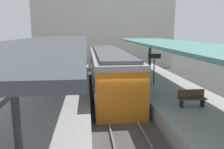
{
  "coord_description": "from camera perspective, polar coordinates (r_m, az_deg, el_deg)",
  "views": [
    {
      "loc": [
        -1.7,
        -11.28,
        4.73
      ],
      "look_at": [
        0.07,
        4.5,
        1.64
      ],
      "focal_mm": 35.51,
      "sensor_mm": 36.0,
      "label": 1
    }
  ],
  "objects": [
    {
      "name": "ground_plane",
      "position": [
        12.35,
        2.03,
        -11.52
      ],
      "size": [
        80.0,
        80.0,
        0.0
      ],
      "primitive_type": "plane",
      "color": "#383835"
    },
    {
      "name": "platform_left",
      "position": [
        12.23,
        -16.12,
        -9.68
      ],
      "size": [
        4.4,
        28.0,
        1.0
      ],
      "primitive_type": "cube",
      "color": "#9E9E99",
      "rests_on": "ground_plane"
    },
    {
      "name": "platform_right",
      "position": [
        13.24,
        18.71,
        -8.23
      ],
      "size": [
        4.4,
        28.0,
        1.0
      ],
      "primitive_type": "cube",
      "color": "#9E9E99",
      "rests_on": "ground_plane"
    },
    {
      "name": "track_ballast",
      "position": [
        12.31,
        2.03,
        -11.09
      ],
      "size": [
        3.2,
        28.0,
        0.2
      ],
      "primitive_type": "cube",
      "color": "#4C4742",
      "rests_on": "ground_plane"
    },
    {
      "name": "rail_near_side",
      "position": [
        12.17,
        -1.37,
        -10.5
      ],
      "size": [
        0.08,
        28.0,
        0.14
      ],
      "primitive_type": "cube",
      "color": "slate",
      "rests_on": "track_ballast"
    },
    {
      "name": "rail_far_side",
      "position": [
        12.37,
        5.39,
        -10.18
      ],
      "size": [
        0.08,
        28.0,
        0.14
      ],
      "primitive_type": "cube",
      "color": "slate",
      "rests_on": "track_ballast"
    },
    {
      "name": "commuter_train",
      "position": [
        17.2,
        -0.64,
        0.96
      ],
      "size": [
        2.78,
        13.23,
        3.1
      ],
      "color": "#ADADB2",
      "rests_on": "track_ballast"
    },
    {
      "name": "canopy_left",
      "position": [
        12.87,
        -15.96,
        7.97
      ],
      "size": [
        4.18,
        21.0,
        3.26
      ],
      "color": "#333335",
      "rests_on": "platform_left"
    },
    {
      "name": "canopy_right",
      "position": [
        13.84,
        17.14,
        7.13
      ],
      "size": [
        4.18,
        21.0,
        3.02
      ],
      "color": "#333335",
      "rests_on": "platform_right"
    },
    {
      "name": "platform_bench",
      "position": [
        11.88,
        19.82,
        -5.62
      ],
      "size": [
        1.4,
        0.41,
        0.86
      ],
      "color": "black",
      "rests_on": "platform_right"
    },
    {
      "name": "platform_sign",
      "position": [
        15.77,
        10.84,
        3.14
      ],
      "size": [
        0.9,
        0.08,
        2.21
      ],
      "color": "#262628",
      "rests_on": "platform_right"
    },
    {
      "name": "station_building_backdrop",
      "position": [
        31.37,
        -2.2,
        12.42
      ],
      "size": [
        18.0,
        6.0,
        11.0
      ],
      "primitive_type": "cube",
      "color": "beige",
      "rests_on": "ground_plane"
    }
  ]
}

